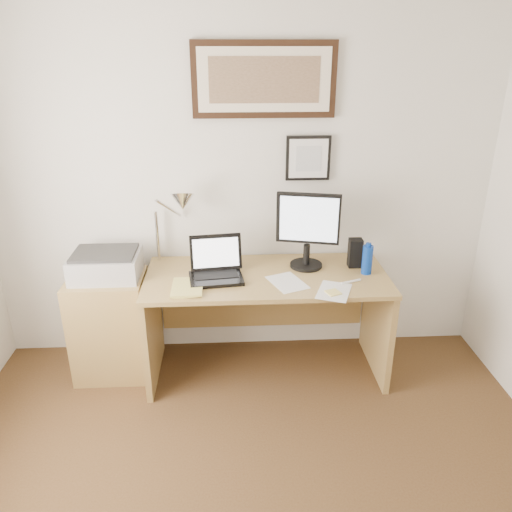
{
  "coord_description": "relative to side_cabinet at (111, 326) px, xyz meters",
  "views": [
    {
      "loc": [
        -0.08,
        -1.35,
        2.15
      ],
      "look_at": [
        0.07,
        1.43,
        0.97
      ],
      "focal_mm": 35.0,
      "sensor_mm": 36.0,
      "label": 1
    }
  ],
  "objects": [
    {
      "name": "wall_back",
      "position": [
        0.92,
        0.32,
        0.89
      ],
      "size": [
        3.5,
        0.02,
        2.5
      ],
      "primitive_type": "cube",
      "color": "white",
      "rests_on": "ground"
    },
    {
      "name": "side_cabinet",
      "position": [
        0.0,
        0.0,
        0.0
      ],
      "size": [
        0.5,
        0.4,
        0.73
      ],
      "primitive_type": "cube",
      "color": "olive",
      "rests_on": "floor"
    },
    {
      "name": "water_bottle",
      "position": [
        1.73,
        -0.06,
        0.48
      ],
      "size": [
        0.07,
        0.07,
        0.2
      ],
      "primitive_type": "cylinder",
      "color": "#0B3498",
      "rests_on": "desk"
    },
    {
      "name": "bottle_cap",
      "position": [
        1.73,
        -0.06,
        0.59
      ],
      "size": [
        0.04,
        0.04,
        0.02
      ],
      "primitive_type": "cylinder",
      "color": "#0B3498",
      "rests_on": "water_bottle"
    },
    {
      "name": "speaker",
      "position": [
        1.68,
        0.06,
        0.48
      ],
      "size": [
        0.09,
        0.08,
        0.2
      ],
      "primitive_type": "cube",
      "rotation": [
        0.0,
        0.0,
        -0.01
      ],
      "color": "black",
      "rests_on": "desk"
    },
    {
      "name": "paper_sheet_a",
      "position": [
        1.19,
        -0.17,
        0.39
      ],
      "size": [
        0.28,
        0.32,
        0.0
      ],
      "primitive_type": "cube",
      "rotation": [
        0.0,
        0.0,
        0.38
      ],
      "color": "white",
      "rests_on": "desk"
    },
    {
      "name": "paper_sheet_b",
      "position": [
        1.47,
        -0.31,
        0.39
      ],
      "size": [
        0.27,
        0.32,
        0.0
      ],
      "primitive_type": "cube",
      "rotation": [
        0.0,
        0.0,
        -0.37
      ],
      "color": "white",
      "rests_on": "desk"
    },
    {
      "name": "sticky_pad",
      "position": [
        1.46,
        -0.34,
        0.39
      ],
      "size": [
        0.1,
        0.1,
        0.01
      ],
      "primitive_type": "cube",
      "rotation": [
        0.0,
        0.0,
        0.38
      ],
      "color": "#EAD86F",
      "rests_on": "desk"
    },
    {
      "name": "marker_pen",
      "position": [
        1.6,
        -0.2,
        0.39
      ],
      "size": [
        0.14,
        0.06,
        0.02
      ],
      "primitive_type": "cylinder",
      "rotation": [
        0.0,
        1.57,
        0.35
      ],
      "color": "white",
      "rests_on": "desk"
    },
    {
      "name": "book",
      "position": [
        0.47,
        -0.23,
        0.39
      ],
      "size": [
        0.19,
        0.26,
        0.02
      ],
      "primitive_type": "imported",
      "rotation": [
        0.0,
        0.0,
        0.01
      ],
      "color": "#D9CE66",
      "rests_on": "desk"
    },
    {
      "name": "desk",
      "position": [
        1.07,
        0.04,
        0.15
      ],
      "size": [
        1.6,
        0.7,
        0.75
      ],
      "color": "olive",
      "rests_on": "floor"
    },
    {
      "name": "laptop",
      "position": [
        0.74,
        -0.06,
        0.44
      ],
      "size": [
        0.37,
        0.33,
        0.26
      ],
      "color": "black",
      "rests_on": "desk"
    },
    {
      "name": "lcd_monitor",
      "position": [
        1.35,
        0.07,
        0.68
      ],
      "size": [
        0.42,
        0.22,
        0.52
      ],
      "color": "black",
      "rests_on": "desk"
    },
    {
      "name": "printer",
      "position": [
        0.01,
        0.02,
        0.45
      ],
      "size": [
        0.44,
        0.34,
        0.18
      ],
      "color": "#AAAAAD",
      "rests_on": "side_cabinet"
    },
    {
      "name": "desk_lamp",
      "position": [
        0.51,
        0.13,
        0.82
      ],
      "size": [
        0.29,
        0.27,
        0.53
      ],
      "color": "silver",
      "rests_on": "desk"
    },
    {
      "name": "picture_large",
      "position": [
        1.07,
        0.29,
        1.59
      ],
      "size": [
        0.92,
        0.04,
        0.47
      ],
      "color": "black",
      "rests_on": "wall_back"
    },
    {
      "name": "picture_small",
      "position": [
        1.37,
        0.29,
        1.09
      ],
      "size": [
        0.3,
        0.03,
        0.3
      ],
      "color": "black",
      "rests_on": "wall_back"
    }
  ]
}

